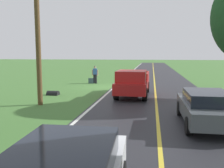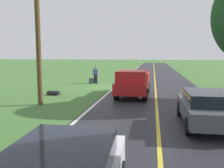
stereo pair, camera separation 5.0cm
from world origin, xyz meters
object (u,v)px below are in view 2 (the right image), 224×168
object	(u,v)px
pickup_truck_passing	(133,82)
hitchhiker_walking	(96,73)
sedan_mid_oncoming	(206,107)
utility_pole_roadside	(38,37)
suitcase_carried	(91,81)

from	to	relation	value
pickup_truck_passing	hitchhiker_walking	bearing A→B (deg)	-57.88
pickup_truck_passing	sedan_mid_oncoming	world-z (taller)	pickup_truck_passing
hitchhiker_walking	sedan_mid_oncoming	xyz separation A→B (m)	(-7.71, 13.01, -0.23)
hitchhiker_walking	pickup_truck_passing	bearing A→B (deg)	122.12
sedan_mid_oncoming	utility_pole_roadside	xyz separation A→B (m)	(8.46, -2.61, 3.09)
suitcase_carried	utility_pole_roadside	world-z (taller)	utility_pole_roadside
hitchhiker_walking	pickup_truck_passing	size ratio (longest dim) A/B	0.32
sedan_mid_oncoming	utility_pole_roadside	distance (m)	9.38
sedan_mid_oncoming	utility_pole_roadside	size ratio (longest dim) A/B	0.57
hitchhiker_walking	utility_pole_roadside	distance (m)	10.81
hitchhiker_walking	pickup_truck_passing	world-z (taller)	pickup_truck_passing
hitchhiker_walking	pickup_truck_passing	xyz separation A→B (m)	(-4.24, 6.76, -0.01)
suitcase_carried	utility_pole_roadside	size ratio (longest dim) A/B	0.07
sedan_mid_oncoming	utility_pole_roadside	bearing A→B (deg)	-17.17
hitchhiker_walking	sedan_mid_oncoming	world-z (taller)	hitchhiker_walking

